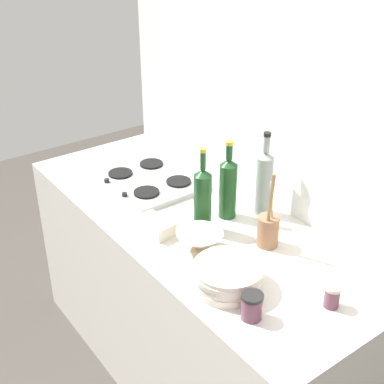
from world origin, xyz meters
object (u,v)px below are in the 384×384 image
wine_bottle_mid_right (264,181)px  utensil_crock (268,229)px  butter_dish (156,226)px  wine_bottle_leftmost (228,187)px  condiment_jar_front (252,306)px  stovetop_hob (149,180)px  plate_stack (227,276)px  condiment_jar_rear (332,296)px  mixing_bowl (200,241)px  wine_bottle_mid_left (203,199)px

wine_bottle_mid_right → utensil_crock: wine_bottle_mid_right is taller
wine_bottle_mid_right → butter_dish: wine_bottle_mid_right is taller
wine_bottle_mid_right → utensil_crock: bearing=-38.3°
utensil_crock → wine_bottle_leftmost: bearing=177.0°
wine_bottle_leftmost → condiment_jar_front: 0.63m
stovetop_hob → plate_stack: 0.84m
butter_dish → condiment_jar_rear: bearing=17.2°
stovetop_hob → wine_bottle_leftmost: (0.45, 0.11, 0.13)m
mixing_bowl → utensil_crock: (0.12, 0.24, 0.02)m
wine_bottle_mid_right → butter_dish: size_ratio=2.39×
plate_stack → wine_bottle_leftmost: size_ratio=0.73×
wine_bottle_mid_right → condiment_jar_rear: (0.58, -0.23, -0.11)m
wine_bottle_mid_left → condiment_jar_rear: size_ratio=4.48×
wine_bottle_mid_left → wine_bottle_mid_right: (0.05, 0.28, 0.01)m
wine_bottle_leftmost → utensil_crock: 0.27m
wine_bottle_leftmost → condiment_jar_rear: (0.64, -0.09, -0.10)m
wine_bottle_mid_right → utensil_crock: size_ratio=1.13×
plate_stack → wine_bottle_mid_right: bearing=123.9°
stovetop_hob → utensil_crock: (0.71, 0.09, 0.06)m
condiment_jar_front → stovetop_hob: bearing=166.6°
wine_bottle_mid_left → wine_bottle_mid_right: 0.29m
stovetop_hob → wine_bottle_mid_right: 0.59m
wine_bottle_mid_left → mixing_bowl: size_ratio=2.00×
plate_stack → wine_bottle_mid_right: size_ratio=0.68×
utensil_crock → wine_bottle_mid_left: bearing=-150.7°
plate_stack → utensil_crock: (-0.10, 0.29, 0.03)m
stovetop_hob → condiment_jar_front: 1.01m
stovetop_hob → butter_dish: (0.38, -0.21, 0.01)m
plate_stack → condiment_jar_front: size_ratio=2.75×
stovetop_hob → utensil_crock: 0.72m
plate_stack → wine_bottle_leftmost: (-0.36, 0.30, 0.10)m
utensil_crock → condiment_jar_rear: (0.38, -0.08, -0.03)m
stovetop_hob → wine_bottle_leftmost: 0.48m
wine_bottle_mid_left → stovetop_hob: bearing=174.9°
wine_bottle_mid_right → plate_stack: bearing=-56.1°
stovetop_hob → condiment_jar_rear: (1.09, 0.02, 0.03)m
plate_stack → condiment_jar_rear: (0.28, 0.21, -0.00)m
wine_bottle_mid_left → condiment_jar_front: wine_bottle_mid_left is taller
wine_bottle_leftmost → condiment_jar_front: wine_bottle_leftmost is taller
utensil_crock → stovetop_hob: bearing=-172.6°
wine_bottle_leftmost → butter_dish: wine_bottle_leftmost is taller
utensil_crock → condiment_jar_rear: utensil_crock is taller
utensil_crock → condiment_jar_front: 0.42m
stovetop_hob → plate_stack: (0.81, -0.20, 0.03)m
condiment_jar_front → wine_bottle_mid_right: bearing=134.1°
wine_bottle_mid_left → condiment_jar_rear: bearing=5.3°
mixing_bowl → utensil_crock: size_ratio=0.55×
wine_bottle_mid_right → utensil_crock: (0.19, -0.15, -0.08)m
wine_bottle_mid_left → wine_bottle_mid_right: wine_bottle_mid_right is taller
plate_stack → wine_bottle_mid_left: wine_bottle_mid_left is taller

